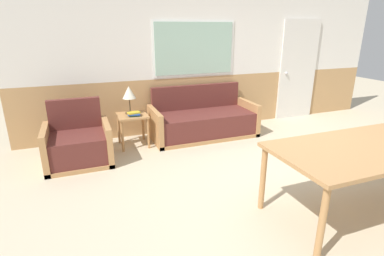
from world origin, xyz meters
TOP-DOWN VIEW (x-y plane):
  - ground_plane at (0.00, 0.00)m, footprint 16.00×16.00m
  - wall_back at (-0.02, 2.63)m, footprint 7.20×0.09m
  - couch at (-0.45, 2.15)m, footprint 1.86×0.83m
  - armchair at (-2.57, 1.75)m, footprint 0.90×0.77m
  - side_table at (-1.71, 2.13)m, footprint 0.47×0.47m
  - table_lamp at (-1.73, 2.21)m, footprint 0.21×0.21m
  - book_stack at (-1.70, 2.04)m, footprint 0.22×0.18m
  - dining_table at (0.24, -0.62)m, footprint 2.11×0.96m
  - entry_door at (1.88, 2.57)m, footprint 0.90×0.09m

SIDE VIEW (x-z plane):
  - ground_plane at x=0.00m, z-range 0.00..0.00m
  - couch at x=-0.45m, z-range -0.17..0.70m
  - armchair at x=-2.57m, z-range -0.17..0.71m
  - side_table at x=-1.71m, z-range 0.17..0.70m
  - book_stack at x=-1.70m, z-range 0.54..0.60m
  - dining_table at x=0.24m, z-range 0.32..1.08m
  - table_lamp at x=-1.73m, z-range 0.64..1.09m
  - entry_door at x=1.88m, z-range 0.00..2.04m
  - wall_back at x=-0.02m, z-range 0.01..2.71m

